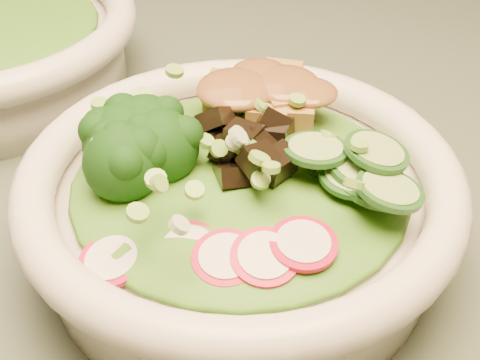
{
  "coord_description": "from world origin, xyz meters",
  "views": [
    {
      "loc": [
        0.03,
        -0.42,
        1.06
      ],
      "look_at": [
        0.03,
        -0.1,
        0.81
      ],
      "focal_mm": 50.0,
      "sensor_mm": 36.0,
      "label": 1
    }
  ],
  "objects": [
    {
      "name": "dining_table",
      "position": [
        0.0,
        0.0,
        0.64
      ],
      "size": [
        1.2,
        0.8,
        0.75
      ],
      "color": "black",
      "rests_on": "ground"
    },
    {
      "name": "salad_bowl",
      "position": [
        0.03,
        -0.1,
        0.79
      ],
      "size": [
        0.28,
        0.28,
        0.07
      ],
      "rotation": [
        0.0,
        0.0,
        -0.25
      ],
      "color": "silver",
      "rests_on": "dining_table"
    },
    {
      "name": "lettuce_bed",
      "position": [
        0.03,
        -0.1,
        0.81
      ],
      "size": [
        0.21,
        0.21,
        0.02
      ],
      "primitive_type": "ellipsoid",
      "color": "#2B6014",
      "rests_on": "salad_bowl"
    },
    {
      "name": "broccoli_florets",
      "position": [
        -0.03,
        -0.1,
        0.83
      ],
      "size": [
        0.1,
        0.09,
        0.04
      ],
      "primitive_type": null,
      "rotation": [
        0.0,
        0.0,
        -0.25
      ],
      "color": "black",
      "rests_on": "salad_bowl"
    },
    {
      "name": "radish_slices",
      "position": [
        0.02,
        -0.17,
        0.82
      ],
      "size": [
        0.12,
        0.07,
        0.02
      ],
      "primitive_type": null,
      "rotation": [
        0.0,
        0.0,
        -0.25
      ],
      "color": "#AF0D31",
      "rests_on": "salad_bowl"
    },
    {
      "name": "cucumber_slices",
      "position": [
        0.1,
        -0.11,
        0.82
      ],
      "size": [
        0.09,
        0.09,
        0.04
      ],
      "primitive_type": null,
      "rotation": [
        0.0,
        0.0,
        -0.25
      ],
      "color": "#9BBD69",
      "rests_on": "salad_bowl"
    },
    {
      "name": "mushroom_heap",
      "position": [
        0.03,
        -0.09,
        0.83
      ],
      "size": [
        0.09,
        0.09,
        0.04
      ],
      "primitive_type": null,
      "rotation": [
        0.0,
        0.0,
        -0.25
      ],
      "color": "black",
      "rests_on": "salad_bowl"
    },
    {
      "name": "tofu_cubes",
      "position": [
        0.04,
        -0.04,
        0.82
      ],
      "size": [
        0.1,
        0.08,
        0.04
      ],
      "primitive_type": null,
      "rotation": [
        0.0,
        0.0,
        -0.25
      ],
      "color": "#A87638",
      "rests_on": "salad_bowl"
    },
    {
      "name": "peanut_sauce",
      "position": [
        0.04,
        -0.04,
        0.84
      ],
      "size": [
        0.07,
        0.06,
        0.02
      ],
      "primitive_type": "ellipsoid",
      "color": "brown",
      "rests_on": "tofu_cubes"
    },
    {
      "name": "scallion_garnish",
      "position": [
        0.03,
        -0.1,
        0.84
      ],
      "size": [
        0.2,
        0.2,
        0.02
      ],
      "primitive_type": null,
      "color": "#71A53A",
      "rests_on": "salad_bowl"
    }
  ]
}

